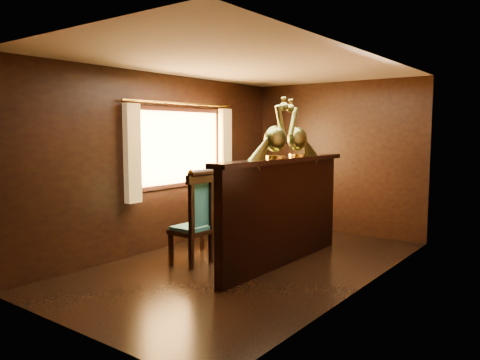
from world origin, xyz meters
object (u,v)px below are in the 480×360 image
(chair_right, at_px, (273,203))
(peacock_right, at_px, (297,128))
(peacock_left, at_px, (275,127))
(dining_table, at_px, (241,201))
(chair_left, at_px, (197,215))

(chair_right, height_order, peacock_right, peacock_right)
(chair_right, relative_size, peacock_left, 1.77)
(dining_table, xyz_separation_m, peacock_right, (1.03, -0.15, 1.07))
(chair_right, xyz_separation_m, peacock_right, (0.41, -0.05, 1.03))
(dining_table, bearing_deg, peacock_right, -10.09)
(peacock_left, relative_size, peacock_right, 1.02)
(chair_left, bearing_deg, chair_right, 69.74)
(dining_table, bearing_deg, chair_right, -10.68)
(dining_table, distance_m, chair_right, 0.63)
(chair_left, distance_m, peacock_left, 1.46)
(chair_left, bearing_deg, peacock_right, 52.12)
(dining_table, relative_size, chair_left, 1.01)
(dining_table, height_order, chair_left, chair_left)
(peacock_right, bearing_deg, chair_right, 172.53)
(chair_right, distance_m, peacock_left, 1.26)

